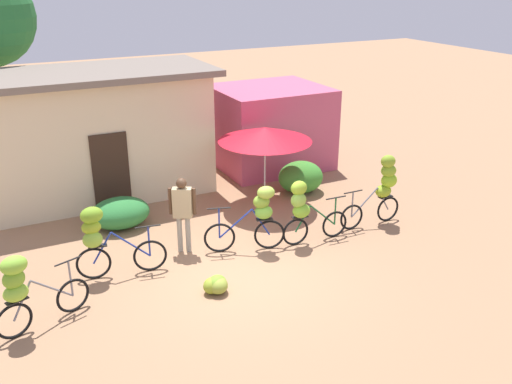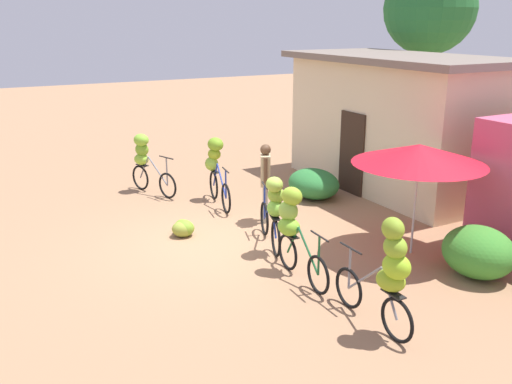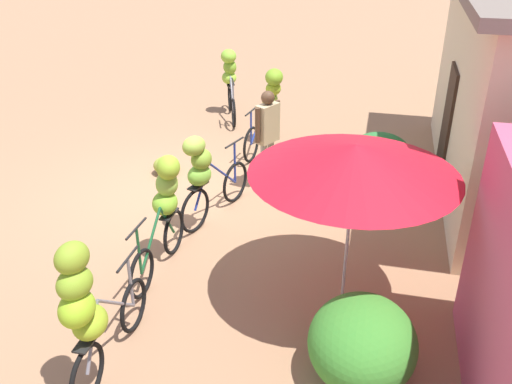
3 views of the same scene
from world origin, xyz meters
name	(u,v)px [view 1 (image 1 of 3)]	position (x,y,z in m)	size (l,w,h in m)	color
ground_plane	(239,272)	(0.00, 0.00, 0.00)	(60.00, 60.00, 0.00)	#9B7251
building_low	(97,133)	(-1.50, 5.52, 1.68)	(6.10, 3.04, 3.31)	beige
shop_pink	(270,127)	(3.66, 5.62, 1.20)	(3.20, 2.80, 2.41)	#C04F6E
hedge_bush_front_left	(120,213)	(-1.59, 3.20, 0.35)	(1.39, 1.14, 0.70)	#2C7736
hedge_bush_front_right	(301,177)	(3.33, 3.18, 0.43)	(1.23, 1.10, 0.86)	#3B8A2E
market_umbrella	(265,134)	(2.08, 2.90, 1.87)	(2.35, 2.35, 2.04)	beige
bicycle_leftmost	(23,286)	(-3.98, -0.21, 0.87)	(1.61, 0.69, 1.46)	black
bicycle_near_pile	(101,236)	(-2.44, 1.01, 0.90)	(1.75, 0.49, 1.50)	black
bicycle_center_loaded	(257,214)	(0.77, 0.73, 0.84)	(1.69, 0.64, 1.47)	black
bicycle_by_shop	(304,208)	(1.80, 0.51, 0.86)	(1.62, 0.47, 1.49)	black
bicycle_rightmost	(383,185)	(4.01, 0.61, 0.96)	(1.68, 0.43, 1.71)	black
banana_pile_on_ground	(216,285)	(-0.71, -0.49, 0.16)	(0.60, 0.52, 0.34)	olive
person_vendor	(183,207)	(-0.67, 1.35, 1.03)	(0.52, 0.37, 1.68)	gray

